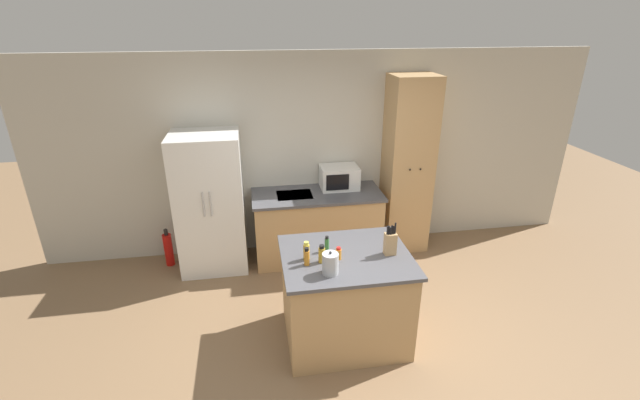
{
  "coord_description": "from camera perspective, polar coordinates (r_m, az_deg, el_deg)",
  "views": [
    {
      "loc": [
        -0.88,
        -2.98,
        2.97
      ],
      "look_at": [
        -0.15,
        1.4,
        1.05
      ],
      "focal_mm": 24.0,
      "sensor_mm": 36.0,
      "label": 1
    }
  ],
  "objects": [
    {
      "name": "ground_plane",
      "position": [
        4.3,
        5.42,
        -20.44
      ],
      "size": [
        14.0,
        14.0,
        0.0
      ],
      "primitive_type": "plane",
      "color": "#846647"
    },
    {
      "name": "kitchen_island",
      "position": [
        4.24,
        3.34,
        -12.77
      ],
      "size": [
        1.19,
        0.98,
        0.94
      ],
      "color": "tan",
      "rests_on": "ground_plane"
    },
    {
      "name": "refrigerator",
      "position": [
        5.4,
        -14.41,
        -0.38
      ],
      "size": [
        0.8,
        0.71,
        1.73
      ],
      "color": "white",
      "rests_on": "ground_plane"
    },
    {
      "name": "back_counter",
      "position": [
        5.6,
        -0.37,
        -3.33
      ],
      "size": [
        1.65,
        0.72,
        0.9
      ],
      "color": "tan",
      "rests_on": "ground_plane"
    },
    {
      "name": "spice_bottle_pale_salt",
      "position": [
        3.8,
        -1.78,
        -7.59
      ],
      "size": [
        0.05,
        0.05,
        0.17
      ],
      "color": "orange",
      "rests_on": "kitchen_island"
    },
    {
      "name": "wall_back",
      "position": [
        5.64,
        -0.03,
        6.14
      ],
      "size": [
        7.2,
        0.06,
        2.6
      ],
      "color": "beige",
      "rests_on": "ground_plane"
    },
    {
      "name": "spice_bottle_amber_oil",
      "position": [
        3.89,
        2.48,
        -7.16
      ],
      "size": [
        0.05,
        0.05,
        0.12
      ],
      "color": "orange",
      "rests_on": "kitchen_island"
    },
    {
      "name": "microwave",
      "position": [
        5.55,
        2.58,
        3.05
      ],
      "size": [
        0.48,
        0.36,
        0.29
      ],
      "color": "white",
      "rests_on": "back_counter"
    },
    {
      "name": "knife_block",
      "position": [
        3.99,
        9.35,
        -5.67
      ],
      "size": [
        0.11,
        0.08,
        0.32
      ],
      "color": "tan",
      "rests_on": "kitchen_island"
    },
    {
      "name": "spice_bottle_tall_dark",
      "position": [
        4.01,
        0.92,
        -5.89
      ],
      "size": [
        0.04,
        0.04,
        0.15
      ],
      "color": "#337033",
      "rests_on": "kitchen_island"
    },
    {
      "name": "spice_bottle_green_herb",
      "position": [
        3.87,
        -1.83,
        -6.84
      ],
      "size": [
        0.06,
        0.06,
        0.18
      ],
      "color": "gold",
      "rests_on": "kitchen_island"
    },
    {
      "name": "fire_extinguisher",
      "position": [
        5.83,
        -19.54,
        -6.19
      ],
      "size": [
        0.11,
        0.11,
        0.51
      ],
      "color": "red",
      "rests_on": "ground_plane"
    },
    {
      "name": "kettle",
      "position": [
        3.67,
        1.39,
        -8.48
      ],
      "size": [
        0.14,
        0.14,
        0.22
      ],
      "color": "#B2B5B7",
      "rests_on": "kitchen_island"
    },
    {
      "name": "pantry_cabinet",
      "position": [
        5.71,
        11.6,
        4.42
      ],
      "size": [
        0.58,
        0.52,
        2.32
      ],
      "color": "tan",
      "rests_on": "ground_plane"
    },
    {
      "name": "spice_bottle_short_red",
      "position": [
        3.83,
        0.23,
        -7.25
      ],
      "size": [
        0.06,
        0.06,
        0.17
      ],
      "color": "gold",
      "rests_on": "kitchen_island"
    }
  ]
}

